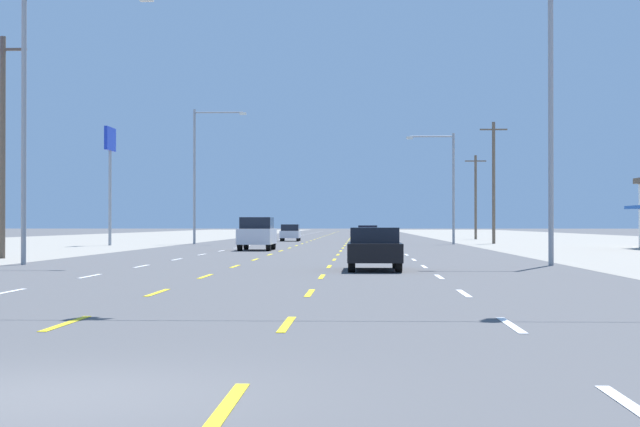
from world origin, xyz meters
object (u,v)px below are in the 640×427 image
Objects in this scene: streetlight_right_row_0 at (543,108)px; pole_sign_left_row_2 at (110,153)px; sedan_inner_right_nearest at (374,248)px; sedan_inner_right_mid at (368,234)px; streetlight_left_row_1 at (199,167)px; streetlight_right_row_1 at (448,180)px; streetlight_left_row_0 at (38,104)px; suv_inner_left_near at (257,233)px; hatchback_inner_left_midfar at (290,233)px.

pole_sign_left_row_2 is at bearing 124.85° from streetlight_right_row_0.
pole_sign_left_row_2 reaches higher than sedan_inner_right_nearest.
streetlight_left_row_1 is at bearing -146.58° from sedan_inner_right_mid.
streetlight_left_row_1 is 1.22× the size of streetlight_right_row_1.
pole_sign_left_row_2 is 0.82× the size of streetlight_left_row_1.
streetlight_left_row_0 is (-12.99, 4.45, 5.47)m from sedan_inner_right_nearest.
suv_inner_left_near is 0.46× the size of streetlight_left_row_0.
sedan_inner_right_mid is (0.14, 55.29, 0.00)m from sedan_inner_right_nearest.
streetlight_right_row_1 is (6.37, 46.53, 4.28)m from sedan_inner_right_nearest.
sedan_inner_right_mid is 0.42× the size of streetlight_left_row_1.
streetlight_right_row_1 is at bearing 56.03° from suv_inner_left_near.
sedan_inner_right_nearest is 0.52× the size of pole_sign_left_row_2.
hatchback_inner_left_midfar is at bearing 96.49° from sedan_inner_right_nearest.
sedan_inner_right_mid is at bearing -37.93° from hatchback_inner_left_midfar.
pole_sign_left_row_2 is at bearing -120.95° from hatchback_inner_left_midfar.
suv_inner_left_near reaches higher than sedan_inner_right_mid.
streetlight_right_row_1 is (13.29, -14.26, 4.25)m from hatchback_inner_left_midfar.
sedan_inner_right_mid is 51.51m from streetlight_right_row_0.
sedan_inner_right_mid is at bearing 75.52° from streetlight_left_row_0.
suv_inner_left_near is at bearing -48.36° from pole_sign_left_row_2.
sedan_inner_right_nearest is 45.41m from pole_sign_left_row_2.
hatchback_inner_left_midfar is 0.45× the size of pole_sign_left_row_2.
hatchback_inner_left_midfar is at bearing 142.07° from sedan_inner_right_mid.
suv_inner_left_near is 0.56× the size of pole_sign_left_row_2.
sedan_inner_right_mid is at bearing 89.85° from sedan_inner_right_nearest.
streetlight_left_row_0 is 19.48m from streetlight_right_row_0.
pole_sign_left_row_2 reaches higher than hatchback_inner_left_midfar.
pole_sign_left_row_2 is 8.10m from streetlight_left_row_1.
streetlight_right_row_1 is at bearing 82.21° from sedan_inner_right_nearest.
streetlight_left_row_1 is at bearing 90.20° from streetlight_left_row_0.
streetlight_left_row_0 reaches higher than pole_sign_left_row_2.
streetlight_left_row_1 is at bearing 44.71° from pole_sign_left_row_2.
streetlight_left_row_0 is at bearing -96.15° from hatchback_inner_left_midfar.
streetlight_left_row_1 is (-19.62, 42.08, 0.08)m from streetlight_right_row_0.
sedan_inner_right_nearest is 47.16m from streetlight_right_row_1.
streetlight_left_row_1 reaches higher than sedan_inner_right_nearest.
sedan_inner_right_nearest is 0.42× the size of streetlight_left_row_1.
streetlight_left_row_0 is 42.08m from streetlight_left_row_1.
streetlight_right_row_0 reaches higher than streetlight_left_row_1.
suv_inner_left_near is 33.64m from hatchback_inner_left_midfar.
sedan_inner_right_nearest is 55.29m from sedan_inner_right_mid.
hatchback_inner_left_midfar is 0.37× the size of streetlight_left_row_0.
streetlight_right_row_0 is (25.35, -36.41, -0.81)m from pole_sign_left_row_2.
pole_sign_left_row_2 is 36.89m from streetlight_left_row_0.
hatchback_inner_left_midfar is (-6.92, 60.79, 0.03)m from sedan_inner_right_nearest.
pole_sign_left_row_2 is at bearing 99.17° from streetlight_left_row_0.
streetlight_left_row_0 is at bearing -105.51° from suv_inner_left_near.
streetlight_left_row_1 is (-0.15, 42.08, -0.13)m from streetlight_left_row_0.
streetlight_left_row_1 reaches higher than pole_sign_left_row_2.
streetlight_left_row_1 is (-13.28, -8.76, 5.34)m from sedan_inner_right_mid.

